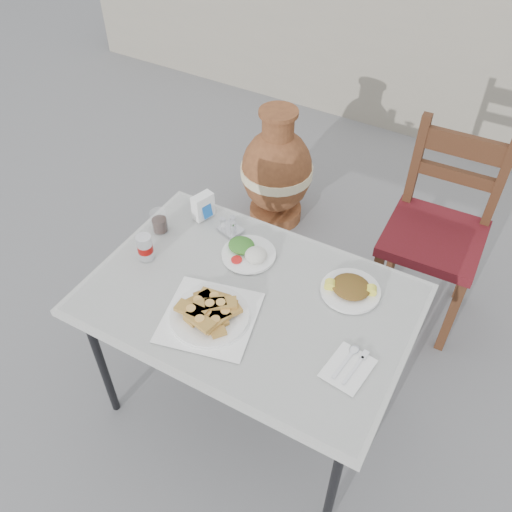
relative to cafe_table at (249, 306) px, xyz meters
The scene contains 13 objects.
ground 0.67m from the cafe_table, 100.65° to the left, with size 80.00×80.00×0.00m, color slate.
cafe_table is the anchor object (origin of this frame).
pide_plate 0.18m from the cafe_table, 114.44° to the right, with size 0.38×0.38×0.06m.
salad_rice_plate 0.23m from the cafe_table, 121.60° to the left, with size 0.21×0.21×0.05m.
salad_chopped_plate 0.37m from the cafe_table, 34.25° to the left, with size 0.22×0.22×0.05m.
soda_can 0.45m from the cafe_table, behind, with size 0.06×0.06×0.11m.
cola_glass 0.52m from the cafe_table, 165.56° to the left, with size 0.07×0.07×0.09m.
napkin_holder 0.50m from the cafe_table, 143.66° to the left, with size 0.07×0.10×0.11m.
condiment_caddy 0.37m from the cafe_table, 132.97° to the left, with size 0.11×0.10×0.07m.
cutlery_napkin 0.44m from the cafe_table, 11.50° to the right, with size 0.15×0.19×0.01m.
chair 1.05m from the cafe_table, 64.67° to the left, with size 0.45×0.45×0.98m.
terracotta_urn 1.33m from the cafe_table, 114.00° to the left, with size 0.42×0.42×0.73m.
back_wall 2.62m from the cafe_table, 90.48° to the left, with size 6.00×0.25×1.20m, color gray.
Camera 1 is at (0.69, -1.21, 2.17)m, focal length 38.00 mm.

